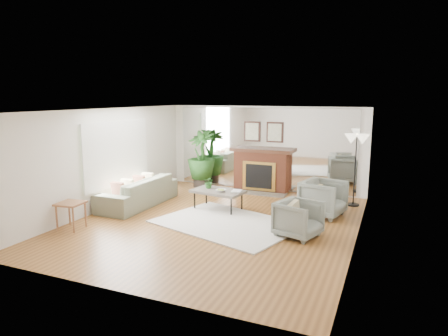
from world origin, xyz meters
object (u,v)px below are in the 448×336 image
at_px(side_table, 71,207).
at_px(floor_lamp, 357,145).
at_px(coffee_table, 218,192).
at_px(fireplace, 261,169).
at_px(armchair_back, 323,198).
at_px(potted_ficus, 201,157).
at_px(sofa, 138,192).
at_px(armchair_front, 299,219).

distance_m(side_table, floor_lamp, 6.93).
xyz_separation_m(coffee_table, side_table, (-2.30, -2.53, 0.03)).
distance_m(fireplace, side_table, 5.55).
relative_size(armchair_back, potted_ficus, 0.53).
bearing_deg(fireplace, armchair_back, -40.51).
bearing_deg(sofa, armchair_back, 101.64).
bearing_deg(coffee_table, potted_ficus, 125.02).
height_order(fireplace, potted_ficus, fireplace).
height_order(coffee_table, sofa, sofa).
xyz_separation_m(coffee_table, armchair_back, (2.47, 0.54, -0.04)).
bearing_deg(coffee_table, floor_lamp, 29.65).
bearing_deg(fireplace, coffee_table, -98.53).
distance_m(fireplace, armchair_back, 2.80).
xyz_separation_m(armchair_back, floor_lamp, (0.58, 1.20, 1.16)).
xyz_separation_m(coffee_table, potted_ficus, (-1.53, 2.19, 0.48)).
bearing_deg(side_table, sofa, 84.67).
relative_size(sofa, potted_ficus, 1.38).
height_order(armchair_back, floor_lamp, floor_lamp).
relative_size(armchair_back, side_table, 1.61).
bearing_deg(side_table, coffee_table, 47.74).
distance_m(armchair_back, floor_lamp, 1.76).
relative_size(fireplace, armchair_front, 2.53).
relative_size(armchair_front, side_table, 1.39).
xyz_separation_m(fireplace, armchair_front, (1.90, -3.46, -0.29)).
xyz_separation_m(fireplace, sofa, (-2.45, -2.74, -0.30)).
bearing_deg(side_table, fireplace, 61.49).
distance_m(side_table, potted_ficus, 4.80).
distance_m(coffee_table, armchair_back, 2.53).
distance_m(armchair_front, potted_ficus, 5.06).
bearing_deg(coffee_table, armchair_front, -26.22).
relative_size(coffee_table, side_table, 2.32).
relative_size(fireplace, floor_lamp, 1.10).
xyz_separation_m(fireplace, potted_ficus, (-1.89, -0.16, 0.29)).
distance_m(potted_ficus, floor_lamp, 4.65).
relative_size(armchair_front, potted_ficus, 0.46).
height_order(sofa, side_table, sofa).
relative_size(fireplace, potted_ficus, 1.16).
xyz_separation_m(fireplace, coffee_table, (-0.35, -2.35, -0.20)).
height_order(coffee_table, potted_ficus, potted_ficus).
bearing_deg(sofa, floor_lamp, 112.63).
bearing_deg(side_table, armchair_front, 17.29).
distance_m(coffee_table, side_table, 3.42).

